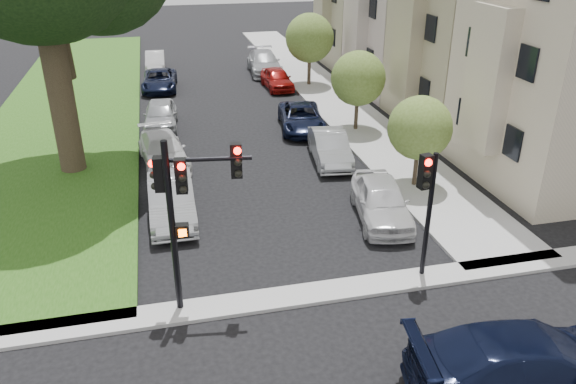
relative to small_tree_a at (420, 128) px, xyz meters
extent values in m
plane|color=black|center=(-6.20, -8.38, -2.57)|extent=(140.00, 140.00, 0.00)
cube|color=#235012|center=(-15.20, 15.62, -2.51)|extent=(8.00, 44.00, 0.12)
cube|color=#AAAAAA|center=(0.55, 15.62, -2.51)|extent=(3.50, 44.00, 0.12)
cube|color=#AAAAAA|center=(-6.20, -6.38, -2.51)|extent=(60.00, 1.00, 0.12)
cube|color=#A9A18A|center=(2.45, -0.38, 1.93)|extent=(0.70, 2.20, 5.50)
cube|color=black|center=(2.75, -0.38, 2.93)|extent=(0.08, 3.60, 6.00)
cube|color=gray|center=(6.30, 7.12, 2.43)|extent=(7.00, 7.40, 10.00)
cube|color=gray|center=(2.45, 7.12, 1.93)|extent=(0.70, 2.20, 5.50)
cube|color=black|center=(2.75, 7.12, 2.93)|extent=(0.08, 3.60, 6.00)
cube|color=#B1ACA9|center=(6.30, 14.62, 2.43)|extent=(7.00, 7.40, 10.00)
cube|color=#B1ACA9|center=(2.45, 14.62, 1.93)|extent=(0.70, 2.20, 5.50)
cube|color=black|center=(2.75, 14.62, 2.93)|extent=(0.08, 3.60, 6.00)
cube|color=tan|center=(2.45, 22.12, 1.93)|extent=(0.70, 2.20, 5.50)
cylinder|color=#322719|center=(-13.99, 5.02, 1.32)|extent=(1.07, 1.07, 7.80)
cylinder|color=#322719|center=(0.00, 0.00, -1.65)|extent=(0.18, 0.18, 1.84)
sphere|color=#4D6723|center=(0.00, 0.00, 0.01)|extent=(2.58, 2.58, 2.58)
cylinder|color=#322719|center=(0.00, 7.26, -1.57)|extent=(0.20, 0.20, 2.00)
sphere|color=#4D6723|center=(0.00, 7.26, 0.23)|extent=(2.81, 2.81, 2.81)
cylinder|color=#322719|center=(0.00, 16.69, -1.44)|extent=(0.23, 0.23, 2.28)
sphere|color=#4D6723|center=(0.00, 16.69, 0.61)|extent=(3.19, 3.19, 3.19)
cylinder|color=black|center=(-10.00, -6.18, -0.02)|extent=(0.20, 0.20, 5.12)
cylinder|color=black|center=(-8.92, -6.18, 1.95)|extent=(2.16, 0.42, 0.12)
cube|color=black|center=(-9.66, -6.18, 1.56)|extent=(0.33, 0.29, 0.93)
cube|color=black|center=(-8.23, -6.18, 1.85)|extent=(0.33, 0.29, 0.93)
cube|color=black|center=(-10.20, -5.93, 1.56)|extent=(0.29, 0.33, 0.93)
sphere|color=#FF0C05|center=(-9.66, -6.32, 1.87)|extent=(0.20, 0.20, 0.20)
sphere|color=black|center=(-9.66, -6.32, 1.24)|extent=(0.20, 0.20, 0.20)
cube|color=black|center=(-9.75, -6.18, -0.02)|extent=(0.38, 0.29, 0.37)
cube|color=#FF5905|center=(-9.75, -6.31, -0.02)|extent=(0.22, 0.03, 0.22)
cylinder|color=black|center=(-2.59, -6.18, -0.52)|extent=(0.18, 0.18, 4.12)
cube|color=black|center=(-2.86, -6.18, 1.00)|extent=(0.37, 0.33, 1.03)
sphere|color=#FF0C05|center=(-2.86, -6.34, 1.35)|extent=(0.22, 0.22, 0.22)
imported|color=black|center=(-2.33, -11.15, -1.74)|extent=(5.97, 3.06, 1.66)
imported|color=silver|center=(-2.43, -2.34, -1.82)|extent=(2.55, 4.70, 1.52)
imported|color=#999BA0|center=(-2.62, 3.44, -1.87)|extent=(2.01, 4.43, 1.41)
imported|color=black|center=(-2.76, 8.10, -1.91)|extent=(2.83, 5.02, 1.32)
imported|color=maroon|center=(-2.26, 16.45, -1.89)|extent=(1.77, 4.08, 1.37)
imported|color=#999BA0|center=(-2.25, 20.92, -1.80)|extent=(2.51, 5.49, 1.56)
imported|color=#999BA0|center=(-9.93, -0.49, -1.82)|extent=(1.62, 4.59, 1.51)
imported|color=silver|center=(-10.06, 4.90, -1.90)|extent=(2.46, 4.85, 1.35)
imported|color=#999BA0|center=(-10.01, 10.10, -1.85)|extent=(1.97, 4.35, 1.45)
imported|color=black|center=(-9.85, 17.96, -1.93)|extent=(2.50, 4.82, 1.30)
imported|color=silver|center=(-10.00, 23.96, -1.92)|extent=(1.51, 4.01, 1.31)
camera|label=1|loc=(-10.01, -19.47, 7.33)|focal=35.00mm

